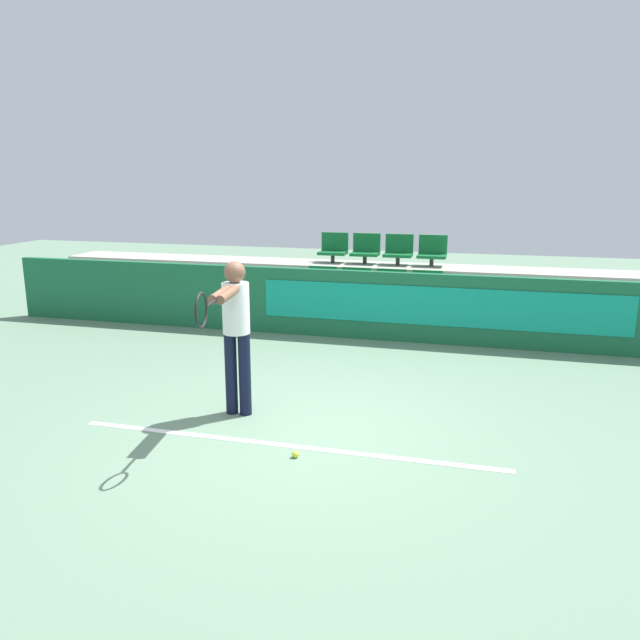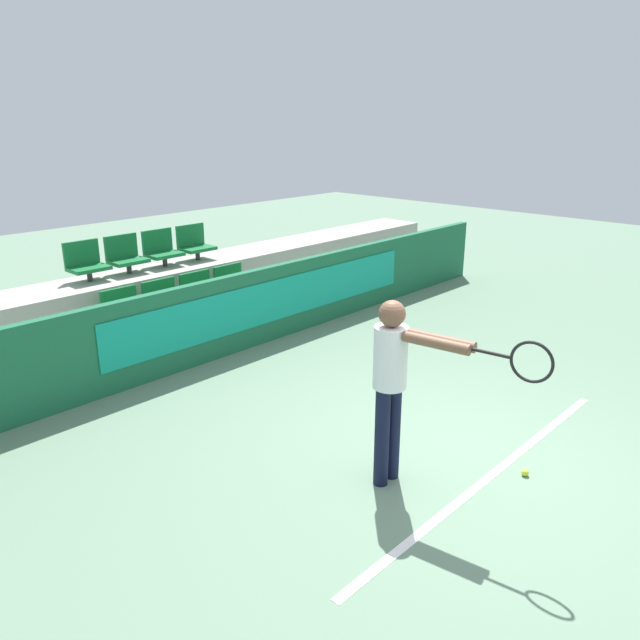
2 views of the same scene
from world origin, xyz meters
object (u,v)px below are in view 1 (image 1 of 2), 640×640
stadium_chair_0 (321,284)px  stadium_chair_5 (366,250)px  stadium_chair_4 (334,249)px  stadium_chair_6 (399,251)px  stadium_chair_1 (355,285)px  tennis_player (235,324)px  tennis_ball (295,454)px  stadium_chair_7 (432,252)px  stadium_chair_3 (426,288)px  stadium_chair_2 (390,287)px

stadium_chair_0 → stadium_chair_5: stadium_chair_5 is taller
stadium_chair_4 → stadium_chair_6: 1.17m
stadium_chair_1 → tennis_player: size_ratio=0.31×
tennis_ball → stadium_chair_7: bearing=83.2°
stadium_chair_1 → stadium_chair_3: bearing=0.0°
stadium_chair_6 → tennis_ball: stadium_chair_6 is taller
stadium_chair_6 → tennis_player: bearing=-101.4°
stadium_chair_2 → tennis_player: 4.29m
stadium_chair_3 → stadium_chair_5: stadium_chair_5 is taller
stadium_chair_0 → stadium_chair_6: stadium_chair_6 is taller
tennis_player → tennis_ball: 1.57m
stadium_chair_6 → stadium_chair_7: same height
stadium_chair_2 → stadium_chair_3: 0.59m
stadium_chair_3 → stadium_chair_7: 1.00m
stadium_chair_2 → tennis_player: (-1.01, -4.16, 0.29)m
stadium_chair_0 → stadium_chair_2: (1.17, 0.00, 0.00)m
stadium_chair_5 → tennis_ball: size_ratio=7.98×
stadium_chair_6 → tennis_ball: bearing=-91.1°
stadium_chair_2 → stadium_chair_5: 1.16m
stadium_chair_0 → stadium_chair_6: bearing=36.8°
stadium_chair_2 → stadium_chair_7: size_ratio=1.00×
stadium_chair_0 → stadium_chair_3: size_ratio=1.00×
tennis_player → tennis_ball: tennis_player is taller
stadium_chair_4 → tennis_ball: size_ratio=7.98×
stadium_chair_5 → tennis_ball: bearing=-85.3°
stadium_chair_3 → stadium_chair_4: (-1.76, 0.88, 0.49)m
stadium_chair_5 → tennis_ball: stadium_chair_5 is taller
stadium_chair_1 → stadium_chair_2: same height
stadium_chair_1 → stadium_chair_5: (0.00, 0.88, 0.49)m
stadium_chair_5 → stadium_chair_7: 1.17m
stadium_chair_5 → stadium_chair_6: (0.59, 0.00, 0.00)m
stadium_chair_1 → stadium_chair_2: size_ratio=1.00×
stadium_chair_1 → stadium_chair_7: (1.17, 0.88, 0.49)m
tennis_player → stadium_chair_7: bearing=64.5°
stadium_chair_3 → stadium_chair_4: stadium_chair_4 is taller
stadium_chair_4 → tennis_player: (0.16, -5.03, -0.20)m
stadium_chair_4 → stadium_chair_2: bearing=-36.8°
stadium_chair_7 → stadium_chair_6: bearing=180.0°
stadium_chair_2 → tennis_ball: (-0.11, -4.96, -0.70)m
stadium_chair_2 → stadium_chair_3: (0.59, 0.00, 0.00)m
stadium_chair_5 → stadium_chair_0: bearing=-123.8°
stadium_chair_3 → stadium_chair_6: size_ratio=1.00×
stadium_chair_5 → tennis_player: 5.05m
stadium_chair_6 → tennis_player: size_ratio=0.31×
stadium_chair_4 → stadium_chair_6: (1.17, 0.00, 0.00)m
stadium_chair_0 → stadium_chair_3: 1.76m
stadium_chair_1 → stadium_chair_6: stadium_chair_6 is taller
stadium_chair_1 → tennis_ball: 5.04m
stadium_chair_7 → tennis_ball: (-0.70, -5.84, -1.19)m
stadium_chair_7 → tennis_player: bearing=-107.6°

